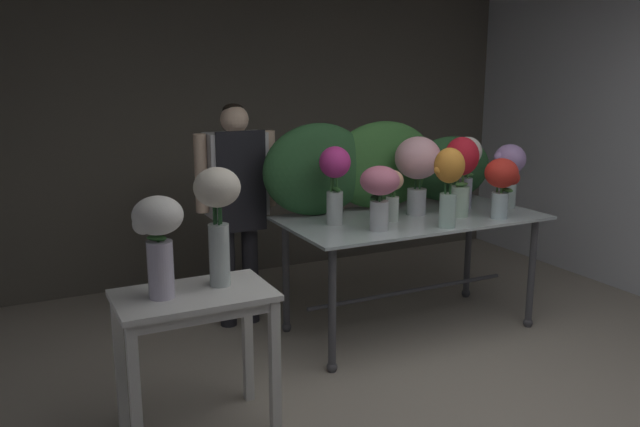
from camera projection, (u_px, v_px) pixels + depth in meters
ground_plane at (353, 329)px, 4.77m from camera, size 7.44×7.44×0.00m
wall_back at (264, 117)px, 5.93m from camera, size 5.10×0.12×2.86m
wall_right at (616, 120)px, 5.56m from camera, size 0.12×3.50×2.86m
display_table_glass at (411, 234)px, 4.62m from camera, size 1.83×0.92×0.85m
side_table_white at (195, 314)px, 3.30m from camera, size 0.78×0.48×0.77m
florist at (237, 192)px, 4.66m from camera, size 0.60×0.24×1.63m
foliage_backdrop at (377, 168)px, 4.78m from camera, size 1.94×0.24×0.65m
vase_scarlet_snapdragons at (502, 181)px, 4.48m from camera, size 0.26×0.23×0.42m
vase_rosy_ranunculus at (380, 189)px, 4.15m from camera, size 0.26×0.25×0.42m
vase_ivory_dahlias at (466, 162)px, 4.77m from camera, size 0.21×0.21×0.53m
vase_crimson_tulips at (461, 168)px, 4.52m from camera, size 0.25×0.24×0.56m
vase_lilac_freesia at (509, 168)px, 4.82m from camera, size 0.25×0.23×0.47m
vase_blush_carnations at (418, 164)px, 4.58m from camera, size 0.33×0.33×0.56m
vase_sunset_peonies at (449, 179)px, 4.22m from camera, size 0.24×0.20×0.53m
vase_peach_hydrangea at (392, 193)px, 4.42m from camera, size 0.14×0.16×0.35m
vase_magenta_lilies at (335, 177)px, 4.29m from camera, size 0.21×0.21×0.52m
vase_white_roses_tall at (158, 236)px, 3.13m from camera, size 0.25×0.24×0.51m
vase_cream_lisianthus_tall at (218, 209)px, 3.29m from camera, size 0.24×0.24×0.62m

